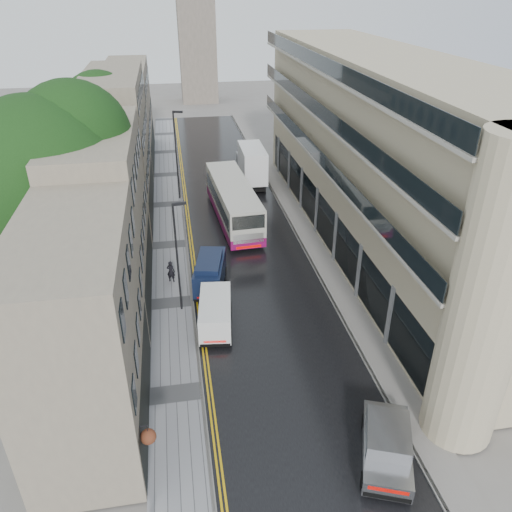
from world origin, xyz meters
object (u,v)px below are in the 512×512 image
object	(u,v)px
tree_near	(47,208)
pedestrian	(171,271)
lamp_post_near	(177,259)
tree_far	(83,153)
white_lorry	(243,171)
silver_hatchback	(365,471)
cream_bus	(226,220)
navy_van	(195,283)
lamp_post_far	(176,156)
white_van	(200,329)

from	to	relation	value
tree_near	pedestrian	world-z (taller)	tree_near
tree_near	lamp_post_near	distance (m)	8.06
tree_far	lamp_post_near	distance (m)	16.36
white_lorry	pedestrian	world-z (taller)	white_lorry
tree_near	white_lorry	xyz separation A→B (m)	(14.26, 18.54, -4.92)
tree_far	silver_hatchback	world-z (taller)	tree_far
white_lorry	cream_bus	bearing A→B (deg)	-105.25
navy_van	pedestrian	bearing A→B (deg)	135.55
tree_far	cream_bus	size ratio (longest dim) A/B	1.01
white_lorry	lamp_post_near	xyz separation A→B (m)	(-7.03, -20.14, 1.73)
lamp_post_near	lamp_post_far	size ratio (longest dim) A/B	0.88
tree_far	pedestrian	distance (m)	13.89
lamp_post_far	navy_van	bearing A→B (deg)	-73.41
tree_near	white_lorry	distance (m)	23.90
tree_near	lamp_post_near	bearing A→B (deg)	-12.52
tree_far	navy_van	distance (m)	16.34
white_van	navy_van	xyz separation A→B (m)	(0.00, 4.74, 0.18)
cream_bus	pedestrian	distance (m)	7.61
silver_hatchback	navy_van	size ratio (longest dim) A/B	1.01
silver_hatchback	navy_van	distance (m)	16.43
tree_near	silver_hatchback	bearing A→B (deg)	-47.82
tree_near	silver_hatchback	size ratio (longest dim) A/B	3.03
tree_far	white_van	world-z (taller)	tree_far
pedestrian	tree_near	bearing A→B (deg)	34.50
lamp_post_far	pedestrian	bearing A→B (deg)	-78.92
tree_far	silver_hatchback	bearing A→B (deg)	-64.14
pedestrian	lamp_post_far	bearing A→B (deg)	-75.32
navy_van	lamp_post_far	size ratio (longest dim) A/B	0.55
white_van	white_lorry	bearing A→B (deg)	82.49
silver_hatchback	lamp_post_far	distance (m)	33.58
silver_hatchback	white_van	distance (m)	12.13
tree_near	white_van	size ratio (longest dim) A/B	3.23
tree_far	pedestrian	xyz separation A→B (m)	(6.38, -11.13, -5.31)
tree_far	tree_near	bearing A→B (deg)	-91.32
tree_near	lamp_post_far	size ratio (longest dim) A/B	1.68
white_lorry	lamp_post_far	distance (m)	6.98
white_van	pedestrian	xyz separation A→B (m)	(-1.52, 6.99, -0.08)
navy_van	lamp_post_near	xyz separation A→B (m)	(-0.97, -1.22, 2.58)
lamp_post_near	silver_hatchback	bearing A→B (deg)	-72.84
white_lorry	lamp_post_far	size ratio (longest dim) A/B	0.92
white_lorry	lamp_post_near	bearing A→B (deg)	-108.51
tree_near	pedestrian	bearing A→B (deg)	15.63
white_lorry	navy_van	size ratio (longest dim) A/B	1.69
cream_bus	silver_hatchback	distance (m)	23.80
lamp_post_near	lamp_post_far	xyz separation A→B (m)	(0.57, 18.72, 0.51)
white_van	pedestrian	size ratio (longest dim) A/B	2.70
silver_hatchback	pedestrian	distance (m)	19.08
silver_hatchback	lamp_post_far	world-z (taller)	lamp_post_far
cream_bus	lamp_post_near	bearing A→B (deg)	-116.27
tree_near	tree_far	bearing A→B (deg)	88.68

